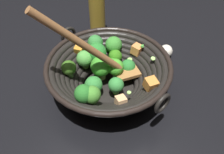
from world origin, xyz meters
name	(u,v)px	position (x,y,z in m)	size (l,w,h in m)	color
ground_plane	(109,88)	(0.00, 0.00, 0.00)	(4.00, 4.00, 0.00)	black
wok	(108,72)	(0.00, 0.00, 0.07)	(0.38, 0.35, 0.30)	black
cooking_oil_bottle	(97,10)	(-0.23, 0.18, 0.10)	(0.06, 0.06, 0.25)	gold
garlic_bulb	(166,51)	(0.04, 0.24, 0.02)	(0.04, 0.04, 0.04)	silver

